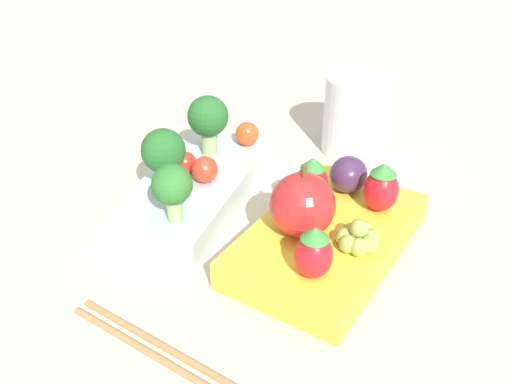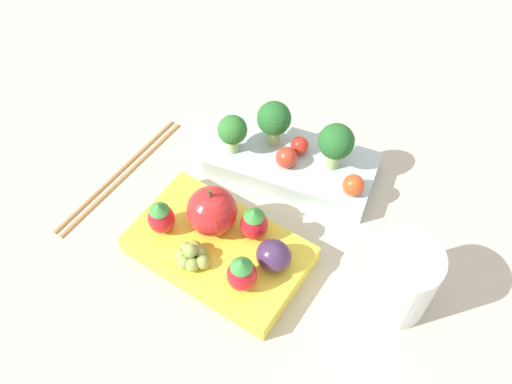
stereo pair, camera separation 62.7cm
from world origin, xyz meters
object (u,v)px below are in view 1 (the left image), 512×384
Objects in this scene: cherry_tomato_0 at (185,163)px; strawberry_2 at (381,188)px; bento_box_fruit at (326,242)px; cherry_tomato_2 at (205,170)px; apple at (303,205)px; drinking_cup at (356,115)px; bento_box_savoury at (195,188)px; strawberry_0 at (314,253)px; broccoli_floret_1 at (208,118)px; broccoli_floret_0 at (164,153)px; chopsticks_pair at (186,364)px; grape_cluster at (358,238)px; plum at (348,174)px; cherry_tomato_1 at (247,134)px; strawberry_1 at (312,181)px; broccoli_floret_2 at (172,186)px.

cherry_tomato_0 is 0.19m from strawberry_2.
cherry_tomato_2 is at bearing 83.02° from bento_box_fruit.
apple reaches higher than drinking_cup.
cherry_tomato_2 is 0.54× the size of strawberry_2.
bento_box_fruit is at bearing -96.96° from bento_box_savoury.
strawberry_0 is at bearing -146.08° from apple.
broccoli_floret_0 is at bearing -178.03° from broccoli_floret_1.
bento_box_savoury is at bearing 32.00° from chopsticks_pair.
cherry_tomato_2 is 0.57× the size of strawberry_0.
grape_cluster is at bearing -99.17° from cherry_tomato_0.
broccoli_floret_0 is 0.05m from cherry_tomato_2.
cherry_tomato_0 is at bearing 107.17° from plum.
cherry_tomato_1 is at bearing 56.14° from grape_cluster.
strawberry_2 is at bearing -71.84° from strawberry_1.
chopsticks_pair is at bearing -140.50° from broccoli_floret_0.
apple is at bearing -6.80° from chopsticks_pair.
broccoli_floret_0 is 0.19m from grape_cluster.
grape_cluster is at bearing -178.06° from strawberry_2.
bento_box_fruit is 3.66× the size of broccoli_floret_2.
bento_box_savoury is 0.14m from apple.
plum is 0.13m from drinking_cup.
apple is 0.08m from strawberry_2.
cherry_tomato_1 is 0.12× the size of chopsticks_pair.
strawberry_1 is at bearing 14.50° from apple.
cherry_tomato_0 is 0.15m from apple.
broccoli_floret_2 is 0.25m from drinking_cup.
broccoli_floret_0 reaches higher than cherry_tomato_0.
strawberry_0 is at bearing -25.24° from chopsticks_pair.
cherry_tomato_1 is at bearing 45.67° from apple.
plum is (0.12, -0.11, -0.02)m from broccoli_floret_2.
strawberry_1 is 0.52× the size of drinking_cup.
broccoli_floret_0 is 2.43× the size of cherry_tomato_2.
broccoli_floret_0 is 1.39× the size of strawberry_0.
strawberry_1 is 0.04m from plum.
plum is at bearing -6.88° from chopsticks_pair.
chopsticks_pair is (-0.21, 0.06, -0.05)m from strawberry_2.
bento_box_savoury is 0.03m from cherry_tomato_2.
strawberry_2 reaches higher than grape_cluster.
strawberry_0 reaches higher than cherry_tomato_2.
strawberry_1 is (0.05, -0.13, -0.02)m from broccoli_floret_0.
strawberry_1 is at bearing 148.64° from plum.
bento_box_fruit is 7.81× the size of cherry_tomato_1.
grape_cluster is at bearing -23.58° from chopsticks_pair.
broccoli_floret_0 is 0.14m from strawberry_1.
bento_box_savoury is 0.07m from broccoli_floret_1.
bento_box_fruit is at bearing -96.98° from cherry_tomato_2.
strawberry_0 reaches higher than grape_cluster.
bento_box_savoury is 0.20m from drinking_cup.
broccoli_floret_1 is 0.19m from strawberry_2.
cherry_tomato_2 is (0.03, -0.02, -0.03)m from broccoli_floret_0.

